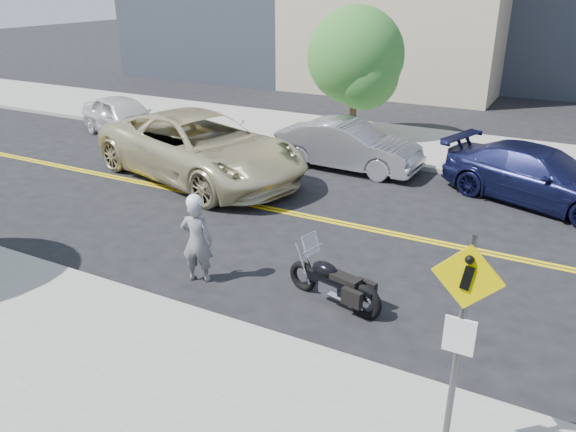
% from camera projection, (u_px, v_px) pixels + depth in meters
% --- Properties ---
extents(ground_plane, '(120.00, 120.00, 0.00)m').
position_uv_depth(ground_plane, '(335.00, 222.00, 13.97)').
color(ground_plane, black).
rests_on(ground_plane, ground).
extents(sidewalk_near, '(60.00, 5.00, 0.15)m').
position_uv_depth(sidewalk_near, '(120.00, 406.00, 7.83)').
color(sidewalk_near, '#9E9B91').
rests_on(sidewalk_near, ground_plane).
extents(sidewalk_far, '(60.00, 5.00, 0.15)m').
position_uv_depth(sidewalk_far, '(418.00, 146.00, 20.05)').
color(sidewalk_far, '#9E9B91').
rests_on(sidewalk_far, ground_plane).
extents(pedestrian_sign, '(0.78, 0.08, 3.00)m').
position_uv_depth(pedestrian_sign, '(460.00, 331.00, 6.26)').
color(pedestrian_sign, '#4C4C51').
rests_on(pedestrian_sign, sidewalk_near).
extents(motorcyclist, '(0.73, 0.58, 1.84)m').
position_uv_depth(motorcyclist, '(197.00, 239.00, 10.93)').
color(motorcyclist, '#BBBBC0').
rests_on(motorcyclist, ground).
extents(motorcycle, '(2.10, 1.07, 1.22)m').
position_uv_depth(motorcycle, '(334.00, 273.00, 10.26)').
color(motorcycle, black).
rests_on(motorcycle, ground).
extents(suv, '(7.63, 5.00, 1.95)m').
position_uv_depth(suv, '(200.00, 147.00, 16.69)').
color(suv, beige).
rests_on(suv, ground).
extents(parked_car_white, '(4.79, 3.25, 1.51)m').
position_uv_depth(parked_car_white, '(124.00, 117.00, 21.31)').
color(parked_car_white, white).
rests_on(parked_car_white, ground).
extents(parked_car_silver, '(4.65, 1.80, 1.51)m').
position_uv_depth(parked_car_silver, '(348.00, 145.00, 17.64)').
color(parked_car_silver, '#999AA1').
rests_on(parked_car_silver, ground).
extents(parked_car_blue, '(5.53, 3.64, 1.49)m').
position_uv_depth(parked_car_blue, '(539.00, 176.00, 14.92)').
color(parked_car_blue, '#161943').
rests_on(parked_car_blue, ground).
extents(tree_far_a, '(3.51, 3.51, 4.79)m').
position_uv_depth(tree_far_a, '(355.00, 56.00, 20.24)').
color(tree_far_a, '#382619').
rests_on(tree_far_a, ground).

